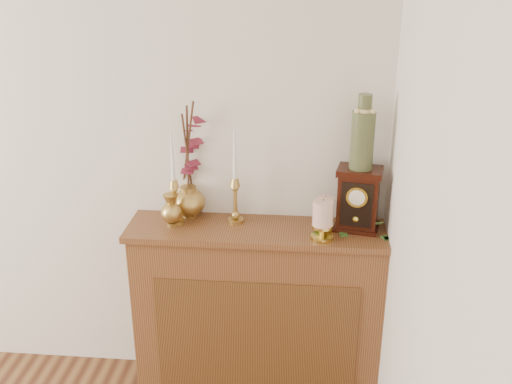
# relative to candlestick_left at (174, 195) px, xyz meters

# --- Properties ---
(console_shelf) EXTENTS (1.24, 0.34, 0.93)m
(console_shelf) POSITION_rel_candlestick_left_xyz_m (0.39, -0.01, -0.64)
(console_shelf) COLOR brown
(console_shelf) RESTS_ON ground
(candlestick_left) EXTENTS (0.08, 0.08, 0.45)m
(candlestick_left) POSITION_rel_candlestick_left_xyz_m (0.00, 0.00, 0.00)
(candlestick_left) COLOR tan
(candlestick_left) RESTS_ON console_shelf
(candlestick_center) EXTENTS (0.08, 0.08, 0.46)m
(candlestick_center) POSITION_rel_candlestick_left_xyz_m (0.28, 0.04, 0.00)
(candlestick_center) COLOR tan
(candlestick_center) RESTS_ON console_shelf
(bud_vase) EXTENTS (0.10, 0.10, 0.16)m
(bud_vase) POSITION_rel_candlestick_left_xyz_m (-0.01, -0.03, -0.07)
(bud_vase) COLOR tan
(bud_vase) RESTS_ON console_shelf
(ginger_jar) EXTENTS (0.23, 0.26, 0.59)m
(ginger_jar) POSITION_rel_candlestick_left_xyz_m (0.06, 0.13, 0.12)
(ginger_jar) COLOR tan
(ginger_jar) RESTS_ON console_shelf
(pillar_candle_left) EXTENTS (0.09, 0.09, 0.17)m
(pillar_candle_left) POSITION_rel_candlestick_left_xyz_m (0.71, -0.01, -0.06)
(pillar_candle_left) COLOR gold
(pillar_candle_left) RESTS_ON console_shelf
(pillar_candle_right) EXTENTS (0.10, 0.10, 0.20)m
(pillar_candle_right) POSITION_rel_candlestick_left_xyz_m (0.69, -0.10, -0.04)
(pillar_candle_right) COLOR gold
(pillar_candle_right) RESTS_ON console_shelf
(ivy_garland) EXTENTS (0.34, 0.14, 0.07)m
(ivy_garland) POSITION_rel_candlestick_left_xyz_m (0.81, -0.06, -0.14)
(ivy_garland) COLOR #355E24
(ivy_garland) RESTS_ON console_shelf
(mantel_clock) EXTENTS (0.22, 0.18, 0.30)m
(mantel_clock) POSITION_rel_candlestick_left_xyz_m (0.85, 0.02, -0.00)
(mantel_clock) COLOR #33120A
(mantel_clock) RESTS_ON console_shelf
(ceramic_vase) EXTENTS (0.10, 0.10, 0.34)m
(ceramic_vase) POSITION_rel_candlestick_left_xyz_m (0.85, 0.02, 0.30)
(ceramic_vase) COLOR #1A342A
(ceramic_vase) RESTS_ON mantel_clock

